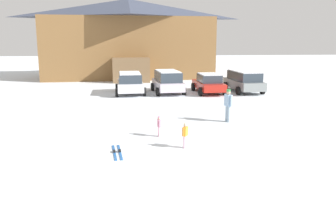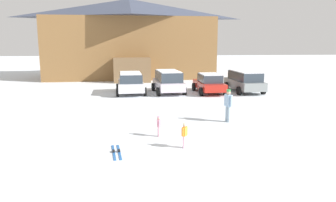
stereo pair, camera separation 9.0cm
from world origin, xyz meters
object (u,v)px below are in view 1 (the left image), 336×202
parked_red_sedan (209,83)px  pair_of_skis (117,152)px  parked_grey_wagon (244,81)px  ski_lodge (129,38)px  parked_white_suv (130,82)px  skier_adult_in_blue_parka (228,104)px  skier_child_in_pink_snowsuit (159,125)px  parked_silver_wagon (168,81)px  skier_child_in_orange_jacket (185,134)px

parked_red_sedan → pair_of_skis: parked_red_sedan is taller
parked_grey_wagon → parked_red_sedan: bearing=-174.7°
ski_lodge → parked_white_suv: 13.02m
ski_lodge → pair_of_skis: 26.54m
parked_white_suv → skier_adult_in_blue_parka: (5.06, -9.48, 0.05)m
parked_white_suv → skier_child_in_pink_snowsuit: (1.40, -11.73, -0.38)m
ski_lodge → parked_silver_wagon: ski_lodge is taller
skier_adult_in_blue_parka → skier_child_in_orange_jacket: size_ratio=1.69×
pair_of_skis → parked_white_suv: bearing=88.8°
parked_red_sedan → skier_adult_in_blue_parka: bearing=-96.7°
ski_lodge → skier_child_in_orange_jacket: bearing=-84.4°
skier_child_in_orange_jacket → pair_of_skis: skier_child_in_orange_jacket is taller
parked_silver_wagon → parked_red_sedan: size_ratio=1.03×
ski_lodge → skier_adult_in_blue_parka: ski_lodge is taller
ski_lodge → skier_child_in_pink_snowsuit: 24.64m
parked_white_suv → parked_red_sedan: (6.15, -0.23, -0.11)m
parked_white_suv → parked_silver_wagon: 2.95m
parked_white_suv → pair_of_skis: parked_white_suv is taller
skier_adult_in_blue_parka → ski_lodge: bearing=103.5°
skier_child_in_pink_snowsuit → skier_adult_in_blue_parka: size_ratio=0.53×
parked_silver_wagon → parked_red_sedan: bearing=-6.1°
parked_silver_wagon → pair_of_skis: (-3.24, -13.75, -0.92)m
parked_red_sedan → skier_adult_in_blue_parka: size_ratio=2.54×
parked_red_sedan → parked_white_suv: bearing=177.8°
skier_child_in_pink_snowsuit → skier_adult_in_blue_parka: skier_adult_in_blue_parka is taller
parked_grey_wagon → pair_of_skis: 16.60m
parked_grey_wagon → skier_child_in_pink_snowsuit: bearing=-123.1°
parked_silver_wagon → skier_child_in_pink_snowsuit: (-1.55, -11.84, -0.44)m
skier_child_in_pink_snowsuit → pair_of_skis: bearing=-131.7°
ski_lodge → skier_child_in_orange_jacket: 26.31m
parked_white_suv → ski_lodge: bearing=91.1°
parked_white_suv → pair_of_skis: size_ratio=2.42×
parked_white_suv → parked_grey_wagon: 9.07m
skier_child_in_pink_snowsuit → parked_grey_wagon: bearing=56.9°
parked_red_sedan → parked_grey_wagon: (2.92, 0.27, 0.13)m
ski_lodge → skier_child_in_pink_snowsuit: ski_lodge is taller
ski_lodge → pair_of_skis: size_ratio=11.08×
parked_white_suv → parked_red_sedan: size_ratio=0.97×
skier_child_in_orange_jacket → parked_red_sedan: bearing=73.6°
parked_white_suv → skier_child_in_pink_snowsuit: bearing=-83.2°
parked_white_suv → skier_child_in_orange_jacket: parked_white_suv is taller
parked_red_sedan → skier_adult_in_blue_parka: skier_adult_in_blue_parka is taller
parked_white_suv → pair_of_skis: bearing=-91.2°
skier_child_in_orange_jacket → skier_adult_in_blue_parka: bearing=54.3°
skier_child_in_pink_snowsuit → skier_child_in_orange_jacket: size_ratio=0.90×
skier_adult_in_blue_parka → pair_of_skis: size_ratio=0.98×
parked_silver_wagon → skier_adult_in_blue_parka: size_ratio=2.61×
skier_child_in_pink_snowsuit → skier_adult_in_blue_parka: bearing=31.5°
skier_child_in_pink_snowsuit → pair_of_skis: 2.59m
parked_silver_wagon → pair_of_skis: 14.15m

